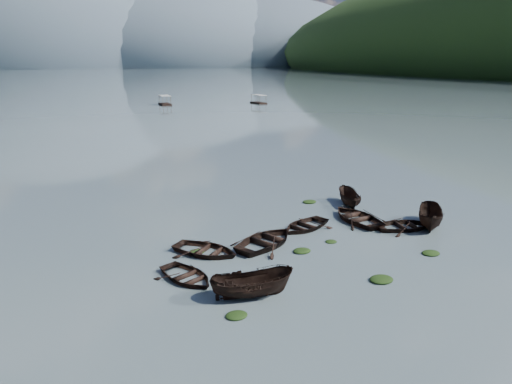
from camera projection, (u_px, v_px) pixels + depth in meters
name	position (u px, v px, depth m)	size (l,w,h in m)	color
ground_plane	(334.00, 288.00, 23.95)	(2400.00, 2400.00, 0.00)	#505F64
haze_mtn_b	(55.00, 67.00, 816.19)	(520.00, 520.00, 340.00)	#475666
haze_mtn_c	(167.00, 66.00, 882.01)	(520.00, 520.00, 260.00)	#475666
haze_mtn_d	(254.00, 66.00, 941.25)	(520.00, 520.00, 220.00)	#475666
rowboat_0	(187.00, 279.00, 24.91)	(2.73, 3.83, 0.79)	black
rowboat_1	(267.00, 245.00, 29.57)	(3.49, 4.89, 1.01)	black
rowboat_2	(252.00, 297.00, 23.10)	(1.61, 4.28, 1.65)	black
rowboat_3	(357.00, 221.00, 34.01)	(3.41, 4.78, 0.99)	black
rowboat_4	(404.00, 229.00, 32.40)	(2.96, 4.14, 0.86)	black
rowboat_5	(430.00, 227.00, 32.79)	(1.68, 4.46, 1.72)	black
rowboat_6	(206.00, 254.00, 28.20)	(3.08, 4.31, 0.89)	black
rowboat_7	(305.00, 228.00, 32.45)	(2.94, 4.12, 0.85)	black
rowboat_8	(349.00, 205.00, 37.70)	(1.43, 3.80, 1.47)	black
weed_clump_0	(237.00, 316.00, 21.32)	(1.05, 0.86, 0.23)	black
weed_clump_1	(302.00, 252.00, 28.49)	(1.14, 0.91, 0.25)	black
weed_clump_2	(381.00, 281.00, 24.76)	(1.33, 1.07, 0.29)	black
weed_clump_3	(331.00, 242.00, 30.01)	(0.79, 0.67, 0.18)	black
weed_clump_4	(431.00, 254.00, 28.18)	(1.15, 0.91, 0.24)	black
weed_clump_5	(197.00, 252.00, 28.40)	(1.02, 0.82, 0.21)	black
weed_clump_6	(270.00, 234.00, 31.46)	(0.97, 0.81, 0.20)	black
weed_clump_7	(310.00, 203.00, 38.33)	(1.19, 0.95, 0.26)	black
pontoon_centre	(165.00, 105.00, 121.61)	(2.56, 6.15, 2.36)	black
pontoon_right	(259.00, 103.00, 125.66)	(2.44, 5.84, 2.24)	black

